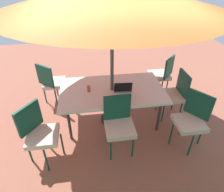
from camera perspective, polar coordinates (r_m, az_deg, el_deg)
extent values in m
cube|color=#935442|center=(4.07, 0.00, -6.94)|extent=(10.00, 10.00, 0.02)
cube|color=silver|center=(3.64, 0.00, 1.64)|extent=(1.92, 1.14, 0.04)
cylinder|color=#333333|center=(4.34, 9.81, 1.32)|extent=(0.05, 0.05, 0.69)
cylinder|color=#333333|center=(4.18, -11.88, -0.40)|extent=(0.05, 0.05, 0.69)
cylinder|color=#333333|center=(3.71, 13.46, -5.66)|extent=(0.05, 0.05, 0.69)
cylinder|color=#333333|center=(3.52, -12.27, -8.11)|extent=(0.05, 0.05, 0.69)
cylinder|color=#4C4C4C|center=(3.39, 0.00, 9.00)|extent=(0.06, 0.06, 2.45)
cylinder|color=black|center=(4.04, 0.00, -6.51)|extent=(0.44, 0.44, 0.06)
cube|color=beige|center=(4.49, -16.36, 3.73)|extent=(0.46, 0.46, 0.08)
cube|color=#144738|center=(4.26, -18.94, 5.55)|extent=(0.36, 0.31, 0.45)
cylinder|color=#144738|center=(4.61, -12.71, 1.29)|extent=(0.03, 0.03, 0.45)
cylinder|color=#144738|center=(4.85, -15.81, 2.51)|extent=(0.03, 0.03, 0.45)
cylinder|color=#144738|center=(4.42, -15.87, -0.87)|extent=(0.03, 0.03, 0.45)
cylinder|color=#144738|center=(4.66, -18.93, 0.51)|extent=(0.03, 0.03, 0.45)
cube|color=beige|center=(4.05, 16.65, 0.09)|extent=(0.46, 0.46, 0.08)
cube|color=#144738|center=(4.01, 20.03, 3.45)|extent=(0.04, 0.44, 0.45)
cylinder|color=#144738|center=(4.27, 12.98, -1.69)|extent=(0.03, 0.03, 0.45)
cylinder|color=#144738|center=(4.01, 14.60, -4.67)|extent=(0.03, 0.03, 0.45)
cylinder|color=#144738|center=(4.40, 17.40, -1.29)|extent=(0.03, 0.03, 0.45)
cylinder|color=#144738|center=(4.15, 19.25, -4.14)|extent=(0.03, 0.03, 0.45)
cube|color=beige|center=(3.49, 21.49, -7.32)|extent=(0.46, 0.46, 0.08)
cube|color=#144738|center=(3.50, 23.92, -2.32)|extent=(0.29, 0.37, 0.45)
cylinder|color=#144738|center=(3.58, 16.74, -10.67)|extent=(0.03, 0.03, 0.45)
cylinder|color=#144738|center=(3.50, 21.86, -13.34)|extent=(0.03, 0.03, 0.45)
cylinder|color=#144738|center=(3.83, 19.52, -7.81)|extent=(0.03, 0.03, 0.45)
cylinder|color=#144738|center=(3.75, 24.32, -10.19)|extent=(0.03, 0.03, 0.45)
cube|color=beige|center=(3.21, -19.44, -10.92)|extent=(0.46, 0.46, 0.08)
cube|color=#144738|center=(3.18, -23.00, -6.02)|extent=(0.29, 0.37, 0.45)
cylinder|color=#144738|center=(3.23, -18.51, -17.39)|extent=(0.03, 0.03, 0.45)
cylinder|color=#144738|center=(3.38, -14.21, -13.48)|extent=(0.03, 0.03, 0.45)
cylinder|color=#144738|center=(3.44, -22.90, -14.63)|extent=(0.03, 0.03, 0.45)
cylinder|color=#144738|center=(3.58, -18.65, -11.14)|extent=(0.03, 0.03, 0.45)
cube|color=beige|center=(3.16, 2.28, -9.38)|extent=(0.46, 0.46, 0.08)
cube|color=#144738|center=(3.14, 1.58, -3.27)|extent=(0.44, 0.06, 0.45)
cylinder|color=#144738|center=(3.21, -0.39, -15.41)|extent=(0.03, 0.03, 0.45)
cylinder|color=#144738|center=(3.26, 6.05, -14.46)|extent=(0.03, 0.03, 0.45)
cylinder|color=#144738|center=(3.45, -1.45, -10.92)|extent=(0.03, 0.03, 0.45)
cylinder|color=#144738|center=(3.50, 4.47, -10.14)|extent=(0.03, 0.03, 0.45)
cube|color=beige|center=(4.75, 13.45, 5.92)|extent=(0.46, 0.46, 0.08)
cube|color=#144738|center=(4.57, 16.28, 8.05)|extent=(0.33, 0.34, 0.45)
cylinder|color=#144738|center=(5.08, 12.06, 4.65)|extent=(0.03, 0.03, 0.45)
cylinder|color=#144738|center=(4.79, 10.20, 2.96)|extent=(0.03, 0.03, 0.45)
cylinder|color=#144738|center=(4.97, 15.78, 3.39)|extent=(0.03, 0.03, 0.45)
cylinder|color=#144738|center=(4.68, 14.11, 1.59)|extent=(0.03, 0.03, 0.45)
cube|color=gray|center=(3.63, 3.00, 2.02)|extent=(0.34, 0.24, 0.02)
cube|color=black|center=(3.48, 3.26, 2.56)|extent=(0.32, 0.07, 0.20)
cylinder|color=#CC4C33|center=(3.57, -6.79, 2.14)|extent=(0.06, 0.06, 0.11)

